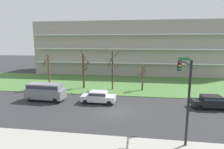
# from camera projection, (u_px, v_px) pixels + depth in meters

# --- Properties ---
(ground) EXTENTS (160.00, 160.00, 0.00)m
(ground) POSITION_uv_depth(u_px,v_px,m) (116.00, 111.00, 21.43)
(ground) COLOR #2D2D30
(grass_lawn_strip) EXTENTS (80.00, 16.00, 0.08)m
(grass_lawn_strip) POSITION_uv_depth(u_px,v_px,m) (125.00, 84.00, 35.06)
(grass_lawn_strip) COLOR #477238
(grass_lawn_strip) RESTS_ON ground
(apartment_building) EXTENTS (45.31, 14.17, 12.56)m
(apartment_building) POSITION_uv_depth(u_px,v_px,m) (130.00, 48.00, 48.21)
(apartment_building) COLOR #9E938C
(apartment_building) RESTS_ON ground
(tree_far_left) EXTENTS (1.74, 1.74, 5.86)m
(tree_far_left) POSITION_uv_depth(u_px,v_px,m) (48.00, 69.00, 31.19)
(tree_far_left) COLOR brown
(tree_far_left) RESTS_ON ground
(tree_left) EXTENTS (1.59, 2.06, 6.44)m
(tree_left) POSITION_uv_depth(u_px,v_px,m) (84.00, 70.00, 31.37)
(tree_left) COLOR #4C3828
(tree_left) RESTS_ON ground
(tree_center) EXTENTS (2.38, 2.36, 7.11)m
(tree_center) POSITION_uv_depth(u_px,v_px,m) (112.00, 68.00, 30.42)
(tree_center) COLOR #423023
(tree_center) RESTS_ON ground
(tree_right) EXTENTS (1.47, 1.62, 4.31)m
(tree_right) POSITION_uv_depth(u_px,v_px,m) (142.00, 77.00, 30.08)
(tree_right) COLOR brown
(tree_right) RESTS_ON ground
(sedan_silver_near_left) EXTENTS (4.41, 1.83, 1.57)m
(sedan_silver_near_left) POSITION_uv_depth(u_px,v_px,m) (98.00, 97.00, 24.08)
(sedan_silver_near_left) COLOR #B7BABF
(sedan_silver_near_left) RESTS_ON ground
(sedan_black_center_left) EXTENTS (4.47, 1.98, 1.57)m
(sedan_black_center_left) POSITION_uv_depth(u_px,v_px,m) (211.00, 101.00, 22.14)
(sedan_black_center_left) COLOR black
(sedan_black_center_left) RESTS_ON ground
(van_gray_center_right) EXTENTS (5.30, 2.27, 2.36)m
(van_gray_center_right) POSITION_uv_depth(u_px,v_px,m) (45.00, 91.00, 25.02)
(van_gray_center_right) COLOR slate
(van_gray_center_right) RESTS_ON ground
(traffic_signal_mast) EXTENTS (0.90, 4.20, 6.63)m
(traffic_signal_mast) POSITION_uv_depth(u_px,v_px,m) (185.00, 86.00, 14.64)
(traffic_signal_mast) COLOR black
(traffic_signal_mast) RESTS_ON ground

